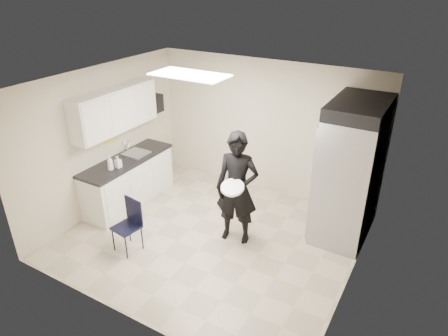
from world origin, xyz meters
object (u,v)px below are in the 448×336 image
Objects in this scene: lower_counter at (129,182)px; man_tuxedo at (237,189)px; folding_chair at (126,228)px; commercial_fridge at (350,176)px.

lower_counter is 2.37m from man_tuxedo.
folding_chair is 1.83m from man_tuxedo.
man_tuxedo reaches higher than lower_counter.
man_tuxedo is at bearing 49.19° from folding_chair.
lower_counter is at bearing -164.12° from commercial_fridge.
lower_counter is 3.98m from commercial_fridge.
commercial_fridge is 1.12× the size of man_tuxedo.
man_tuxedo is (-1.46, -1.09, -0.11)m from commercial_fridge.
man_tuxedo is at bearing -143.41° from commercial_fridge.
lower_counter reaches higher than folding_chair.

